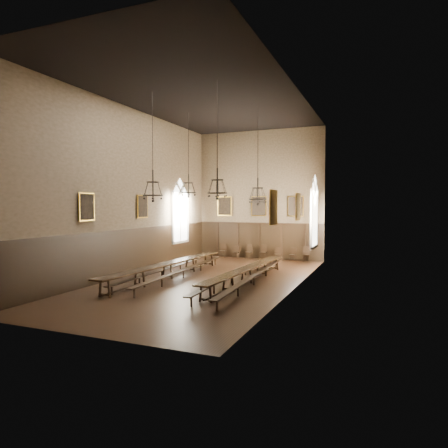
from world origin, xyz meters
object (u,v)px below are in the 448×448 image
Objects in this scene: table_left at (167,271)px; chair_2 at (236,254)px; table_right at (247,275)px; chair_6 at (293,257)px; bench_left_outer at (162,272)px; chandelier_front_right at (217,185)px; chandelier_back_left at (189,187)px; chair_7 at (306,257)px; chandelier_back_right at (258,194)px; bench_left_inner at (183,272)px; chair_5 at (278,256)px; chandelier_front_left at (153,189)px; chair_3 at (249,254)px; chair_1 at (223,253)px; chair_4 at (263,255)px; bench_right_inner at (232,277)px; bench_right_outer at (254,279)px.

chair_2 reaches higher than table_left.
chair_6 is (0.44, 8.35, -0.11)m from table_right.
bench_left_outer is 6.49m from chandelier_front_right.
chair_6 is at bearing 52.89° from chandelier_back_left.
table_left is 5.09m from chandelier_back_left.
chandelier_back_right reaches higher than chair_7.
chandelier_back_right is 1.05× the size of chandelier_front_right.
chair_6 is at bearing 64.99° from bench_left_inner.
chandelier_front_left is (-3.24, -10.59, 4.27)m from chair_5.
chandelier_back_left is (-0.63, -6.11, 4.53)m from chair_2.
bench_left_outer is 8.82m from chair_3.
chandelier_front_left is (0.82, -10.56, 4.24)m from chair_1.
chair_7 is (2.97, 0.01, -0.00)m from chair_4.
bench_right_inner is 10.01× the size of chair_4.
chair_3 is 4.03m from chair_7.
chandelier_back_right is at bearing 32.03° from bench_left_inner.
chandelier_front_left reaches higher than chair_2.
table_right is 10.99× the size of chair_2.
bench_left_outer is 9.05× the size of chair_4.
table_left is 1.13× the size of bench_left_outer.
chair_2 is at bearing 106.37° from chandelier_front_right.
bench_left_inner is 2.09× the size of chandelier_front_left.
chair_3 reaches higher than chair_1.
chandelier_front_right is (3.78, -2.31, 4.20)m from table_left.
table_right reaches higher than bench_left_inner.
chair_1 is 0.20× the size of chandelier_front_right.
chair_1 is (-4.02, 8.70, 0.00)m from bench_right_inner.
chandelier_front_right is (-0.83, -11.07, 4.35)m from chair_6.
table_left is 12.02× the size of chair_2.
chair_4 reaches higher than table_left.
chandelier_back_right is at bearing -0.86° from chandelier_back_left.
chair_7 is (5.52, 8.75, -0.10)m from table_left.
chandelier_back_right is at bearing -60.40° from chair_2.
chair_1 is 4.06m from chair_5.
chair_7 reaches higher than chair_3.
chandelier_front_right is at bearing -99.21° from chair_5.
chandelier_front_right reaches higher than chair_6.
bench_left_outer is 9.12m from chair_4.
bench_right_outer is at bearing -65.06° from chair_3.
bench_left_outer is 3.92m from bench_right_inner.
chair_1 is at bearing 93.26° from table_left.
table_right is (4.16, 0.42, -0.04)m from table_left.
chandelier_front_left is (0.40, -4.41, -0.26)m from chandelier_back_left.
chair_3 is at bearing 101.72° from chandelier_front_right.
chandelier_front_right is (-1.74, -11.05, 4.30)m from chair_7.
chandelier_back_left is at bearing -114.23° from chair_4.
table_left is 6.10m from chandelier_front_right.
chair_1 is at bearing 179.08° from chair_4.
bench_left_outer is 10.47m from chair_7.
chandelier_front_left is (0.72, -1.94, 4.27)m from bench_left_outer.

